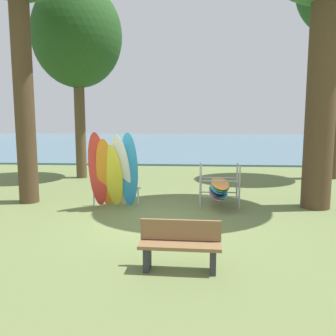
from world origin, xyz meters
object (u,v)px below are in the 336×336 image
object	(u,v)px
leaning_board_pile	(113,173)
tree_far_left_back	(77,37)
park_bench	(180,244)
board_storage_rack	(219,188)

from	to	relation	value
leaning_board_pile	tree_far_left_back	bearing A→B (deg)	116.46
leaning_board_pile	park_bench	size ratio (longest dim) A/B	1.57
leaning_board_pile	park_bench	distance (m)	4.63
tree_far_left_back	park_bench	world-z (taller)	tree_far_left_back
board_storage_rack	park_bench	distance (m)	4.66
tree_far_left_back	park_bench	bearing A→B (deg)	-63.46
tree_far_left_back	park_bench	xyz separation A→B (m)	(4.62, -9.26, -5.45)
tree_far_left_back	leaning_board_pile	xyz separation A→B (m)	(2.57, -5.16, -4.86)
leaning_board_pile	park_bench	world-z (taller)	leaning_board_pile
board_storage_rack	park_bench	bearing A→B (deg)	-102.11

